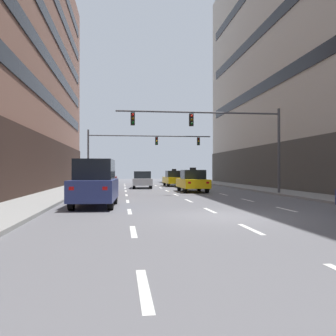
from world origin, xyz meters
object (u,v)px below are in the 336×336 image
Objects in this scene: taxi_driving_4 at (174,179)px; traffic_signal_0 at (220,129)px; taxi_driving_3 at (193,181)px; car_driving_1 at (106,179)px; car_driving_5 at (103,179)px; traffic_signal_1 at (136,145)px; car_driving_0 at (142,180)px; car_driving_2 at (95,183)px.

traffic_signal_0 is at bearing -85.22° from taxi_driving_4.
taxi_driving_3 is 1.04× the size of taxi_driving_4.
car_driving_1 is at bearing 130.67° from taxi_driving_3.
car_driving_5 is (-6.88, -1.68, 0.20)m from taxi_driving_3.
traffic_signal_0 is at bearing -70.41° from traffic_signal_1.
taxi_driving_3 reaches higher than car_driving_1.
traffic_signal_1 is (-4.04, 10.66, 3.50)m from taxi_driving_3.
taxi_driving_3 is 1.04× the size of car_driving_5.
car_driving_0 is 11.93m from traffic_signal_0.
car_driving_2 is 1.04× the size of taxi_driving_4.
traffic_signal_0 reaches higher than taxi_driving_3.
car_driving_1 is at bearing 152.25° from car_driving_0.
car_driving_0 is 8.69m from car_driving_5.
car_driving_2 reaches higher than taxi_driving_3.
taxi_driving_4 reaches higher than car_driving_0.
taxi_driving_3 reaches higher than car_driving_0.
taxi_driving_4 is 14.73m from traffic_signal_0.
car_driving_0 is at bearing -27.75° from car_driving_1.
car_driving_1 is at bearing -140.15° from traffic_signal_1.
car_driving_2 is (0.27, -19.28, 0.26)m from car_driving_1.
traffic_signal_1 reaches higher than taxi_driving_3.
taxi_driving_4 is at bearing 94.78° from traffic_signal_0.
traffic_signal_0 reaches higher than traffic_signal_1.
car_driving_5 is (-6.84, -11.96, 0.24)m from taxi_driving_4.
car_driving_1 is 10.77m from taxi_driving_3.
car_driving_5 reaches higher than taxi_driving_3.
taxi_driving_3 is 0.35× the size of traffic_signal_1.
traffic_signal_0 is 15.49m from traffic_signal_1.
traffic_signal_1 is (-0.45, 4.30, 3.57)m from car_driving_0.
car_driving_5 is (-3.29, -8.04, 0.26)m from car_driving_0.
taxi_driving_3 is at bearing 106.36° from traffic_signal_0.
car_driving_5 reaches higher than taxi_driving_4.
taxi_driving_4 is (3.55, 3.92, 0.03)m from car_driving_0.
taxi_driving_4 is (6.71, 21.39, -0.29)m from car_driving_2.
car_driving_0 is at bearing -132.21° from taxi_driving_4.
car_driving_0 is at bearing 67.76° from car_driving_5.
car_driving_0 is 0.33× the size of traffic_signal_1.
traffic_signal_1 is (2.71, 21.77, 3.26)m from car_driving_2.
car_driving_5 is at bearing -112.24° from car_driving_0.
car_driving_2 reaches higher than car_driving_5.
taxi_driving_3 is (6.75, 11.11, -0.25)m from car_driving_2.
traffic_signal_1 is (-4.00, 0.38, 3.54)m from taxi_driving_4.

